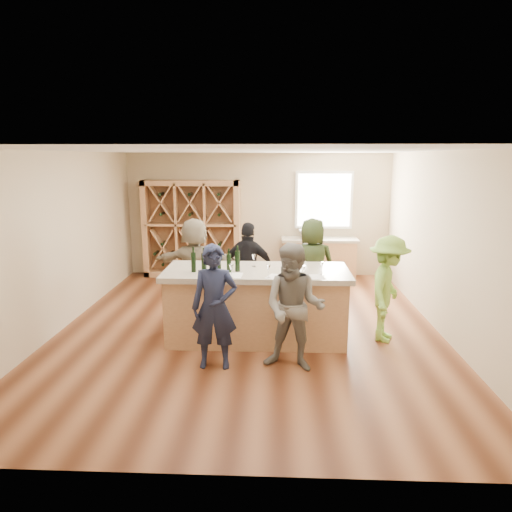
{
  "coord_description": "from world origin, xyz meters",
  "views": [
    {
      "loc": [
        0.41,
        -6.95,
        2.71
      ],
      "look_at": [
        0.1,
        0.2,
        1.15
      ],
      "focal_mm": 32.0,
      "sensor_mm": 36.0,
      "label": 1
    }
  ],
  "objects_px": {
    "wine_bottle_e": "(238,261)",
    "wine_bottle_b": "(204,264)",
    "person_server": "(388,289)",
    "person_far_mid": "(249,268)",
    "wine_rack": "(192,229)",
    "wine_bottle_d": "(229,263)",
    "wine_bottle_c": "(218,261)",
    "person_far_left": "(195,265)",
    "wine_bottle_a": "(194,262)",
    "sink": "(311,234)",
    "person_far_right": "(312,266)",
    "person_near_left": "(215,307)",
    "person_near_right": "(294,308)",
    "tasting_counter_base": "(257,307)"
  },
  "relations": [
    {
      "from": "sink",
      "to": "wine_bottle_d",
      "type": "bearing_deg",
      "value": -110.96
    },
    {
      "from": "tasting_counter_base",
      "to": "wine_bottle_d",
      "type": "bearing_deg",
      "value": -155.75
    },
    {
      "from": "sink",
      "to": "person_far_right",
      "type": "distance_m",
      "value": 2.37
    },
    {
      "from": "tasting_counter_base",
      "to": "person_far_left",
      "type": "distance_m",
      "value": 1.73
    },
    {
      "from": "wine_bottle_b",
      "to": "person_near_left",
      "type": "xyz_separation_m",
      "value": [
        0.23,
        -0.68,
        -0.41
      ]
    },
    {
      "from": "wine_bottle_c",
      "to": "person_server",
      "type": "height_order",
      "value": "person_server"
    },
    {
      "from": "wine_bottle_b",
      "to": "wine_bottle_c",
      "type": "distance_m",
      "value": 0.26
    },
    {
      "from": "wine_rack",
      "to": "person_far_mid",
      "type": "xyz_separation_m",
      "value": [
        1.45,
        -2.5,
        -0.29
      ]
    },
    {
      "from": "wine_bottle_a",
      "to": "person_near_right",
      "type": "xyz_separation_m",
      "value": [
        1.43,
        -0.82,
        -0.39
      ]
    },
    {
      "from": "person_far_left",
      "to": "person_far_mid",
      "type": "bearing_deg",
      "value": -178.39
    },
    {
      "from": "person_near_right",
      "to": "wine_bottle_a",
      "type": "bearing_deg",
      "value": 164.48
    },
    {
      "from": "wine_rack",
      "to": "wine_bottle_e",
      "type": "bearing_deg",
      "value": -70.28
    },
    {
      "from": "wine_bottle_a",
      "to": "person_far_right",
      "type": "relative_size",
      "value": 0.17
    },
    {
      "from": "person_near_right",
      "to": "person_far_left",
      "type": "xyz_separation_m",
      "value": [
        -1.66,
        2.25,
        0.01
      ]
    },
    {
      "from": "wine_bottle_c",
      "to": "person_server",
      "type": "bearing_deg",
      "value": 3.27
    },
    {
      "from": "wine_rack",
      "to": "wine_bottle_d",
      "type": "distance_m",
      "value": 4.07
    },
    {
      "from": "sink",
      "to": "wine_bottle_b",
      "type": "xyz_separation_m",
      "value": [
        -1.8,
        -3.91,
        0.22
      ]
    },
    {
      "from": "wine_bottle_a",
      "to": "wine_bottle_b",
      "type": "relative_size",
      "value": 0.96
    },
    {
      "from": "wine_bottle_e",
      "to": "wine_bottle_b",
      "type": "bearing_deg",
      "value": -159.54
    },
    {
      "from": "sink",
      "to": "wine_bottle_d",
      "type": "relative_size",
      "value": 2.0
    },
    {
      "from": "person_far_right",
      "to": "person_far_left",
      "type": "xyz_separation_m",
      "value": [
        -2.05,
        -0.01,
        -0.0
      ]
    },
    {
      "from": "wine_bottle_c",
      "to": "wine_bottle_e",
      "type": "relative_size",
      "value": 1.01
    },
    {
      "from": "sink",
      "to": "person_server",
      "type": "relative_size",
      "value": 0.34
    },
    {
      "from": "wine_bottle_a",
      "to": "wine_bottle_c",
      "type": "bearing_deg",
      "value": 10.76
    },
    {
      "from": "wine_bottle_e",
      "to": "person_server",
      "type": "bearing_deg",
      "value": 3.87
    },
    {
      "from": "person_far_mid",
      "to": "person_far_left",
      "type": "height_order",
      "value": "person_far_left"
    },
    {
      "from": "wine_bottle_e",
      "to": "person_near_right",
      "type": "relative_size",
      "value": 0.18
    },
    {
      "from": "wine_bottle_b",
      "to": "person_far_left",
      "type": "bearing_deg",
      "value": 104.67
    },
    {
      "from": "person_far_right",
      "to": "person_server",
      "type": "bearing_deg",
      "value": 123.99
    },
    {
      "from": "wine_rack",
      "to": "person_far_left",
      "type": "bearing_deg",
      "value": -78.44
    },
    {
      "from": "person_far_right",
      "to": "sink",
      "type": "bearing_deg",
      "value": -99.56
    },
    {
      "from": "person_near_left",
      "to": "person_far_mid",
      "type": "relative_size",
      "value": 1.01
    },
    {
      "from": "sink",
      "to": "wine_bottle_a",
      "type": "height_order",
      "value": "wine_bottle_a"
    },
    {
      "from": "person_near_right",
      "to": "person_server",
      "type": "relative_size",
      "value": 1.04
    },
    {
      "from": "wine_bottle_c",
      "to": "person_near_left",
      "type": "height_order",
      "value": "person_near_left"
    },
    {
      "from": "person_far_mid",
      "to": "person_far_right",
      "type": "relative_size",
      "value": 0.96
    },
    {
      "from": "wine_rack",
      "to": "wine_bottle_d",
      "type": "bearing_deg",
      "value": -72.16
    },
    {
      "from": "sink",
      "to": "wine_bottle_e",
      "type": "bearing_deg",
      "value": -109.69
    },
    {
      "from": "person_near_right",
      "to": "person_far_right",
      "type": "distance_m",
      "value": 2.29
    },
    {
      "from": "person_server",
      "to": "person_far_mid",
      "type": "bearing_deg",
      "value": 84.23
    },
    {
      "from": "wine_bottle_b",
      "to": "person_far_left",
      "type": "relative_size",
      "value": 0.18
    },
    {
      "from": "wine_bottle_c",
      "to": "person_far_mid",
      "type": "height_order",
      "value": "person_far_mid"
    },
    {
      "from": "person_server",
      "to": "person_far_right",
      "type": "xyz_separation_m",
      "value": [
        -1.03,
        1.23,
        0.04
      ]
    },
    {
      "from": "person_far_right",
      "to": "person_near_left",
      "type": "bearing_deg",
      "value": 51.58
    },
    {
      "from": "person_near_left",
      "to": "person_near_right",
      "type": "relative_size",
      "value": 0.98
    },
    {
      "from": "wine_bottle_c",
      "to": "person_far_right",
      "type": "xyz_separation_m",
      "value": [
        1.47,
        1.37,
        -0.39
      ]
    },
    {
      "from": "wine_bottle_c",
      "to": "person_far_right",
      "type": "distance_m",
      "value": 2.04
    },
    {
      "from": "wine_rack",
      "to": "person_near_right",
      "type": "distance_m",
      "value": 5.16
    },
    {
      "from": "wine_bottle_e",
      "to": "person_far_mid",
      "type": "xyz_separation_m",
      "value": [
        0.09,
        1.3,
        -0.42
      ]
    },
    {
      "from": "tasting_counter_base",
      "to": "wine_bottle_e",
      "type": "distance_m",
      "value": 0.79
    }
  ]
}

